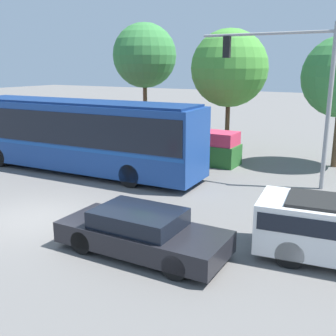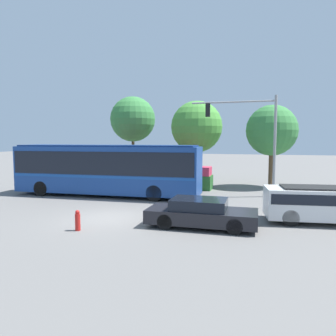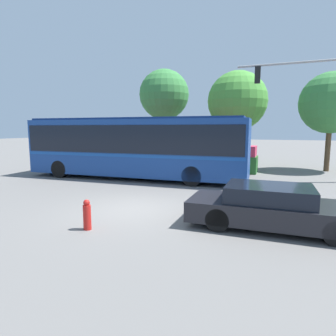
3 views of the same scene
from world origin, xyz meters
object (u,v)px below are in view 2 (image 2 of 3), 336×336
suv_left_lane (320,202)px  street_tree_right (272,131)px  city_bus (107,167)px  traffic_light_pole (253,130)px  fire_hydrant (78,221)px  street_tree_left (133,119)px  street_tree_centre (197,127)px  sedan_foreground (201,213)px

suv_left_lane → street_tree_right: 11.50m
city_bus → traffic_light_pole: traffic_light_pole is taller
city_bus → fire_hydrant: 8.46m
suv_left_lane → traffic_light_pole: traffic_light_pole is taller
traffic_light_pole → fire_hydrant: 13.22m
street_tree_left → street_tree_centre: bearing=-5.1°
sedan_foreground → suv_left_lane: size_ratio=0.95×
city_bus → street_tree_centre: bearing=-123.6°
city_bus → street_tree_left: (-1.49, 8.14, 3.66)m
traffic_light_pole → street_tree_right: size_ratio=1.03×
suv_left_lane → traffic_light_pole: 7.99m
traffic_light_pole → sedan_foreground: bearing=78.1°
city_bus → sedan_foreground: (7.50, -5.81, -1.34)m
sedan_foreground → traffic_light_pole: traffic_light_pole is taller
suv_left_lane → street_tree_centre: 14.29m
traffic_light_pole → city_bus: bearing=17.0°
city_bus → street_tree_centre: (4.54, 7.60, 2.90)m
street_tree_centre → street_tree_right: (6.04, -0.42, -0.37)m
fire_hydrant → street_tree_left: bearing=104.7°
sedan_foreground → street_tree_centre: size_ratio=0.68×
street_tree_left → street_tree_centre: (6.04, -0.54, -0.76)m
suv_left_lane → fire_hydrant: size_ratio=5.77×
street_tree_centre → city_bus: bearing=-120.9°
suv_left_lane → street_tree_centre: size_ratio=0.71×
street_tree_left → fire_hydrant: size_ratio=8.89×
city_bus → street_tree_right: bearing=-148.5°
city_bus → street_tree_right: street_tree_right is taller
city_bus → sedan_foreground: city_bus is taller
suv_left_lane → street_tree_centre: bearing=118.2°
street_tree_left → street_tree_right: 12.16m
city_bus → street_tree_centre: size_ratio=1.80×
suv_left_lane → street_tree_centre: (-7.99, 11.20, 3.87)m
suv_left_lane → street_tree_left: bearing=132.8°
fire_hydrant → street_tree_centre: bearing=83.2°
sedan_foreground → street_tree_right: 13.90m
suv_left_lane → fire_hydrant: 10.72m
sedan_foreground → traffic_light_pole: bearing=77.0°
suv_left_lane → city_bus: bearing=156.7°
street_tree_left → fire_hydrant: (4.21, -16.01, -5.18)m
city_bus → suv_left_lane: size_ratio=2.54×
suv_left_lane → street_tree_left: 18.86m
sedan_foreground → street_tree_left: size_ratio=0.62×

